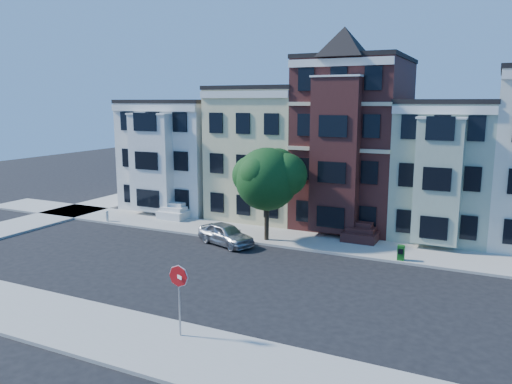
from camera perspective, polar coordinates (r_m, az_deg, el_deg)
The scene contains 12 objects.
ground at distance 25.81m, azimuth 2.33°, elevation -10.48°, with size 120.00×120.00×0.00m, color black.
far_sidewalk at distance 32.92m, azimuth 7.93°, elevation -5.81°, with size 60.00×4.00×0.15m, color #9E9B93.
near_sidewalk at distance 19.35m, azimuth -7.63°, elevation -17.78°, with size 60.00×4.00×0.15m, color #9E9B93.
house_white at distance 44.37m, azimuth -8.00°, elevation 4.19°, with size 8.00×9.00×9.00m, color silver.
house_yellow at distance 40.44m, azimuth 1.48°, elevation 4.41°, with size 7.00×9.00×10.00m, color beige.
house_brown at distance 38.02m, azimuth 11.19°, elevation 5.35°, with size 7.00×9.00×12.00m, color #3F1918.
house_green at distance 37.08m, azimuth 20.87°, elevation 2.42°, with size 6.00×9.00×9.00m, color #9CAB93.
street_tree at distance 32.33m, azimuth 1.24°, elevation 0.99°, with size 6.48×6.48×7.54m, color #1A471B, non-canonical shape.
parked_car at distance 32.38m, azimuth -3.48°, elevation -4.83°, with size 1.69×4.19×1.43m, color #A8AAB0.
newspaper_box at distance 30.06m, azimuth 16.24°, elevation -6.69°, with size 0.39×0.35×0.87m, color #17601B.
fire_hydrant at distance 39.77m, azimuth -16.64°, elevation -2.73°, with size 0.23×0.23×0.65m, color silver.
stop_sign at distance 19.85m, azimuth -8.76°, elevation -11.68°, with size 0.89×0.12×3.24m, color #AD1013, non-canonical shape.
Camera 1 is at (9.56, -22.16, 9.16)m, focal length 35.00 mm.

